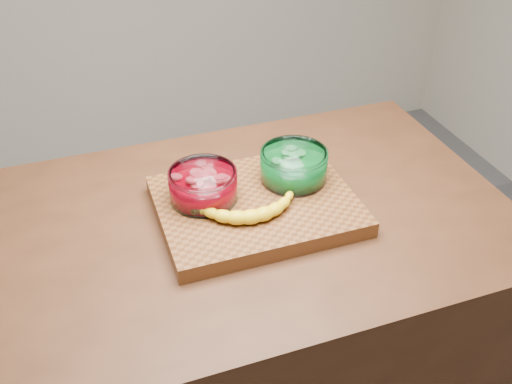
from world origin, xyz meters
name	(u,v)px	position (x,y,z in m)	size (l,w,h in m)	color
counter	(256,338)	(0.00, 0.00, 0.45)	(1.20, 0.80, 0.90)	#462615
cutting_board	(256,206)	(0.00, 0.00, 0.92)	(0.45, 0.35, 0.04)	brown
bowl_red	(203,186)	(-0.11, 0.04, 0.98)	(0.16, 0.16, 0.07)	white
bowl_green	(294,166)	(0.11, 0.05, 0.98)	(0.16, 0.16, 0.08)	white
banana	(249,207)	(-0.03, -0.05, 0.96)	(0.26, 0.13, 0.04)	yellow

